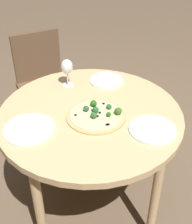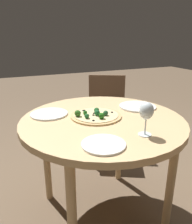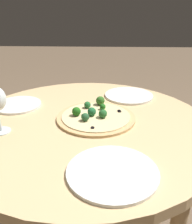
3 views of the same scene
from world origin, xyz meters
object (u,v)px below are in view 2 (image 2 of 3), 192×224
pizza (95,115)px  plate_near (49,114)px  chair_2 (106,113)px  plate_side (103,144)px  plate_far (137,106)px  wine_glass (146,112)px

pizza → plate_near: (0.16, 0.26, -0.01)m
chair_2 → plate_side: size_ratio=3.99×
pizza → plate_far: bearing=-80.1°
wine_glass → plate_far: size_ratio=0.67×
plate_near → wine_glass: bearing=-142.6°
pizza → plate_side: size_ratio=1.53×
chair_2 → wine_glass: bearing=-78.5°
wine_glass → plate_near: bearing=37.4°
chair_2 → plate_side: bearing=-89.1°
wine_glass → plate_far: 0.48m
plate_near → chair_2: bearing=-50.2°
pizza → plate_side: bearing=162.1°
chair_2 → plate_far: bearing=-69.8°
pizza → wine_glass: size_ratio=1.83×
pizza → plate_near: pizza is taller
plate_far → plate_side: size_ratio=1.25×
plate_near → plate_side: same height
plate_near → plate_far: 0.62m
wine_glass → pizza: bearing=20.2°
plate_far → plate_near: bearing=81.0°
wine_glass → plate_side: wine_glass is taller
wine_glass → plate_near: wine_glass is taller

